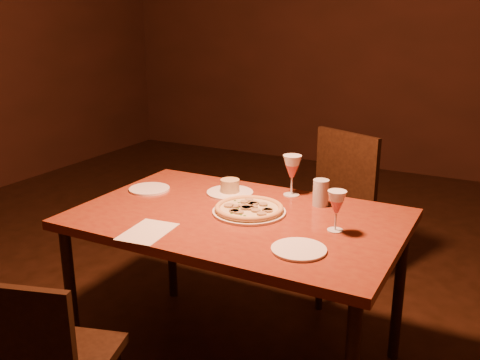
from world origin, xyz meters
The scene contains 12 objects.
floor centered at (0.00, 0.00, 0.00)m, with size 7.00×7.00×0.00m, color #311A10.
back_wall centered at (0.00, 3.50, 1.50)m, with size 6.00×0.04×3.00m, color #3D1C13.
dining_table centered at (0.13, 0.01, 0.65)m, with size 1.33×0.86×0.71m.
chair_far centered at (0.23, 0.91, 0.50)m, with size 0.56×0.56×0.88m.
pizza_plate centered at (0.17, 0.05, 0.73)m, with size 0.31×0.31×0.03m.
ramekin_saucer centered at (-0.03, 0.23, 0.74)m, with size 0.22×0.22×0.07m.
wine_glass_far centered at (0.23, 0.34, 0.81)m, with size 0.09×0.09×0.19m, color #C05050, non-canonical shape.
wine_glass_right centered at (0.54, 0.03, 0.79)m, with size 0.07×0.07×0.16m, color #C05050, non-canonical shape.
water_tumbler centered at (0.40, 0.28, 0.77)m, with size 0.07×0.07×0.12m, color #ADB8BD.
side_plate_left centered at (-0.39, 0.10, 0.72)m, with size 0.19×0.19×0.01m, color white.
side_plate_near centered at (0.49, -0.21, 0.72)m, with size 0.20×0.20×0.01m, color white.
menu_card centered at (-0.08, -0.32, 0.71)m, with size 0.16×0.23×0.00m, color beige.
Camera 1 is at (1.11, -1.82, 1.50)m, focal length 40.00 mm.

